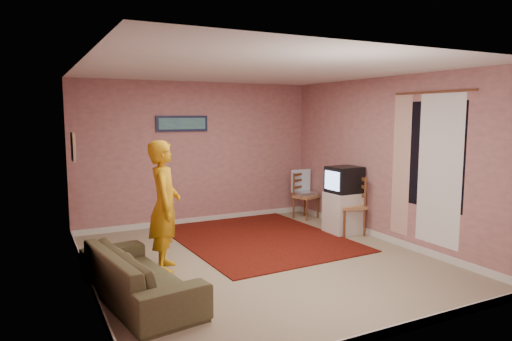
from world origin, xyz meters
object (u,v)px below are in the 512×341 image
person (165,206)px  chair_b (350,199)px  chair_a (306,191)px  tv_cabinet (344,213)px  crt_tv (344,180)px  sofa (139,274)px

person → chair_b: bearing=-65.1°
chair_a → tv_cabinet: bearing=-109.8°
chair_a → person: 3.65m
crt_tv → sofa: bearing=-163.4°
tv_cabinet → sofa: (-3.75, -1.25, -0.07)m
chair_a → sofa: 4.51m
crt_tv → chair_a: crt_tv is taller
chair_a → sofa: chair_a is taller
chair_b → sofa: chair_b is taller
chair_a → person: person is taller
tv_cabinet → sofa: tv_cabinet is taller
chair_b → person: size_ratio=0.32×
chair_a → chair_b: size_ratio=0.93×
crt_tv → chair_a: bearing=86.8°
chair_b → tv_cabinet: bearing=-156.4°
tv_cabinet → sofa: size_ratio=0.36×
chair_a → chair_b: bearing=-108.6°
tv_cabinet → sofa: bearing=-161.5°
crt_tv → chair_b: bearing=-77.8°
crt_tv → person: 3.25m
chair_b → sofa: 3.95m
crt_tv → chair_b: crt_tv is taller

